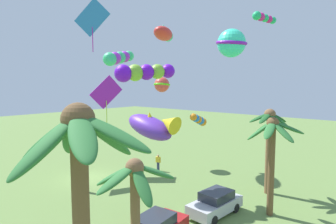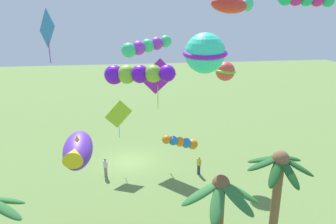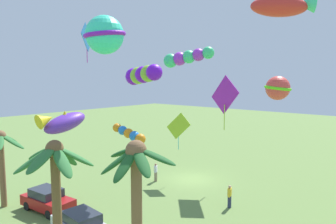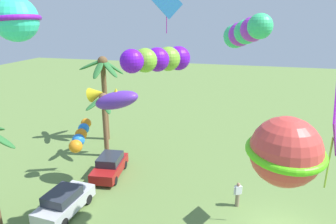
% 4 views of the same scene
% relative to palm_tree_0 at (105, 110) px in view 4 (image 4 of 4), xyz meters
% --- Properties ---
extents(palm_tree_0, '(3.53, 3.19, 5.42)m').
position_rel_palm_tree_0_xyz_m(palm_tree_0, '(0.00, 0.00, 0.00)').
color(palm_tree_0, brown).
rests_on(palm_tree_0, ground).
extents(palm_tree_3, '(3.69, 3.88, 7.84)m').
position_rel_palm_tree_0_xyz_m(palm_tree_3, '(3.37, 1.62, 1.83)').
color(palm_tree_3, brown).
rests_on(palm_tree_3, ground).
extents(parked_car_0, '(4.06, 2.11, 1.51)m').
position_rel_palm_tree_0_xyz_m(parked_car_0, '(-2.95, -1.63, -3.28)').
color(parked_car_0, '#A51919').
rests_on(parked_car_0, ground).
extents(parked_car_1, '(4.02, 1.99, 1.51)m').
position_rel_palm_tree_0_xyz_m(parked_car_1, '(-7.80, -0.99, -3.28)').
color(parked_car_1, '#BCBCC1').
rests_on(parked_car_1, ground).
extents(spectator_1, '(0.39, 0.49, 1.59)m').
position_rel_palm_tree_0_xyz_m(spectator_1, '(-4.49, -10.84, -3.21)').
color(spectator_1, gray).
rests_on(spectator_1, ground).
extents(kite_tube_0, '(4.41, 2.48, 1.40)m').
position_rel_palm_tree_0_xyz_m(kite_tube_0, '(-7.05, -6.72, 5.16)').
color(kite_tube_0, '#6E12DE').
extents(kite_diamond_2, '(1.21, 1.80, 2.98)m').
position_rel_palm_tree_0_xyz_m(kite_diamond_2, '(-2.14, -5.73, 7.98)').
color(kite_diamond_2, '#2C79BE').
extents(kite_diamond_3, '(3.18, 1.05, 4.61)m').
position_rel_palm_tree_0_xyz_m(kite_diamond_3, '(-9.26, -14.18, 3.49)').
color(kite_diamond_3, purple).
extents(kite_tube_4, '(2.16, 0.88, 1.08)m').
position_rel_palm_tree_0_xyz_m(kite_tube_4, '(-9.33, -3.41, 1.75)').
color(kite_tube_4, orange).
extents(kite_ball_5, '(2.25, 2.24, 1.59)m').
position_rel_palm_tree_0_xyz_m(kite_ball_5, '(-14.59, -11.78, 4.29)').
color(kite_ball_5, '#E3453F').
extents(kite_diamond_7, '(2.32, 0.46, 3.27)m').
position_rel_palm_tree_0_xyz_m(kite_diamond_7, '(-5.73, -12.44, 0.75)').
color(kite_diamond_7, '#A4D928').
extents(kite_ball_8, '(2.65, 2.66, 1.88)m').
position_rel_palm_tree_0_xyz_m(kite_ball_8, '(-9.96, -1.26, 7.04)').
color(kite_ball_8, '#37EEBB').
extents(kite_fish_9, '(1.54, 3.59, 1.86)m').
position_rel_palm_tree_0_xyz_m(kite_fish_9, '(-3.65, -2.55, 2.02)').
color(kite_fish_9, '#6230B7').
extents(kite_tube_10, '(3.82, 1.96, 1.52)m').
position_rel_palm_tree_0_xyz_m(kite_tube_10, '(-7.94, -10.60, 6.52)').
color(kite_tube_10, '#38D881').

